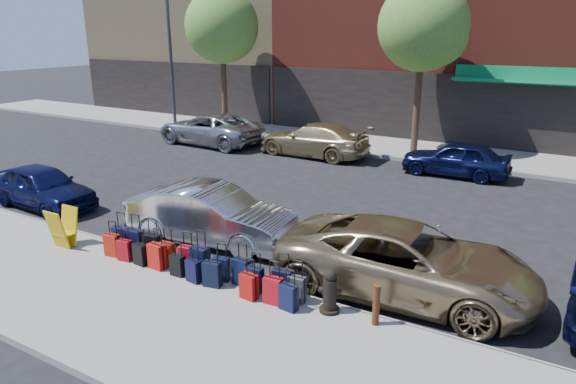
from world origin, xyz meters
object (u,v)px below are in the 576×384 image
Objects in this scene: fire_hydrant at (330,292)px; display_rack at (63,228)px; tree_center at (426,28)px; car_far_2 at (456,158)px; car_far_1 at (314,140)px; streetlight at (173,43)px; tree_left at (224,28)px; car_near_1 at (212,215)px; suitcase_front_5 at (200,261)px; bollard at (376,304)px; car_far_0 at (210,129)px; car_near_2 at (406,261)px; car_near_0 at (42,186)px.

display_rack reaches higher than fire_hydrant.
tree_center is 1.82× the size of car_far_2.
streetlight is at bearing -98.66° from car_far_1.
tree_left is 10.50m from tree_center.
car_near_1 reaches higher than car_far_1.
bollard is (4.15, 0.02, 0.09)m from suitcase_front_5.
car_far_2 is at bearing -29.44° from car_near_1.
fire_hydrant is 11.63m from car_far_2.
tree_center is 15.31m from fire_hydrant.
bollard is at bearing 51.54° from car_far_0.
tree_center is 1.33× the size of car_near_2.
bollard is 11.73m from car_near_0.
tree_center reaches higher than fire_hydrant.
car_near_2 is at bearing -85.53° from car_near_0.
streetlight is 2.03× the size of car_near_0.
car_near_0 is 0.73× the size of car_far_0.
car_far_1 is at bearing 33.15° from car_near_2.
streetlight is at bearing 120.60° from display_rack.
tree_center is 15.48m from bollard.
car_near_2 is at bearing 38.59° from car_far_1.
car_near_0 is 0.86× the size of car_near_1.
tree_center is 6.61m from car_far_1.
car_near_2 is 16.17m from car_far_0.
streetlight is 17.12m from display_rack.
car_near_2 is (4.17, 1.72, 0.28)m from suitcase_front_5.
car_near_2 is (5.30, -0.16, 0.01)m from car_near_1.
tree_left is 1.59× the size of car_near_1.
car_near_1 is (-1.14, 1.88, 0.28)m from suitcase_front_5.
suitcase_front_5 is 2.21m from car_near_1.
car_far_1 is (0.73, 12.29, 0.09)m from display_rack.
car_far_1 is (-7.38, 11.75, 0.16)m from bollard.
car_far_0 is at bearing 120.00° from fire_hydrant.
car_far_0 is at bearing 49.89° from car_near_2.
suitcase_front_5 is at bearing -55.53° from tree_left.
tree_left is 1.33× the size of car_near_2.
display_rack is (-7.18, -0.52, 0.08)m from fire_hydrant.
car_far_1 is 6.19m from car_far_2.
car_near_1 is (-5.29, 1.86, 0.18)m from bollard.
suitcase_front_5 reaches higher than bollard.
streetlight is at bearing -115.57° from car_far_0.
car_far_2 is at bearing 95.87° from bollard.
suitcase_front_5 is 12.21m from car_far_1.
suitcase_front_5 is 1.28× the size of bollard.
car_near_1 is 5.31m from car_near_2.
display_rack is at bearing -107.40° from tree_center.
car_near_1 is at bearing 85.05° from car_near_2.
car_far_1 reaches higher than car_near_0.
display_rack is at bearing -58.09° from streetlight.
display_rack is 0.25× the size of car_far_2.
car_far_2 is at bearing 58.99° from display_rack.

